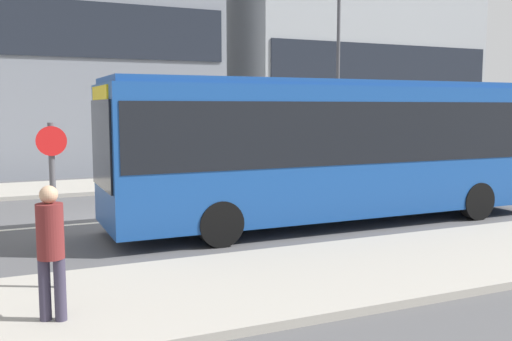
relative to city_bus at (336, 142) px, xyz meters
name	(u,v)px	position (x,y,z in m)	size (l,w,h in m)	color
ground_plane	(121,221)	(-4.83, 2.34, -2.00)	(120.00, 120.00, 0.00)	#4F4F51
sidewalk_near	(200,291)	(-4.83, -3.91, -1.93)	(44.00, 3.50, 0.13)	#A39E93
sidewalk_far	(87,187)	(-4.83, 8.59, -1.93)	(44.00, 3.50, 0.13)	#A39E93
lane_centerline	(121,221)	(-4.83, 2.34, -1.99)	(41.80, 0.16, 0.01)	silver
city_bus	(336,142)	(0.00, 0.00, 0.00)	(11.27, 2.61, 3.48)	#194793
parked_car_0	(463,162)	(9.58, 5.62, -1.36)	(4.59, 1.86, 1.35)	#A39E84
pedestrian_near_stop	(51,244)	(-6.98, -4.43, -0.87)	(0.34, 0.34, 1.75)	#383347
bus_stop_sign	(53,192)	(-6.82, -3.02, -0.40)	(0.44, 0.12, 2.50)	#4C4C51
street_lamp	(338,57)	(4.93, 7.78, 2.84)	(0.36, 0.36, 7.83)	#4C4C51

